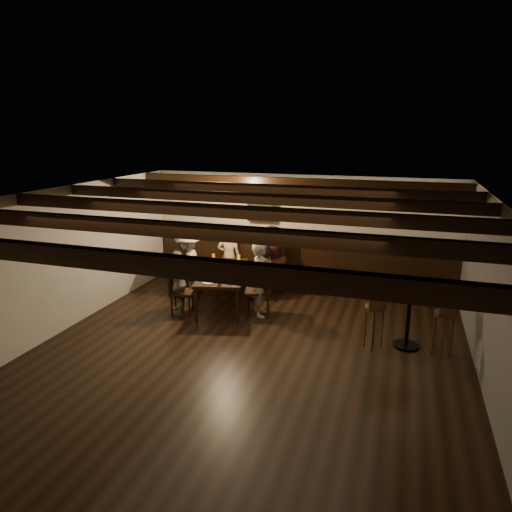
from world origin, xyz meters
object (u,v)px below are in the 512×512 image
(chair_right_near, at_px, (261,285))
(person_left_near, at_px, (188,264))
(chair_left_near, at_px, (191,284))
(dining_table, at_px, (223,274))
(chair_left_far, at_px, (181,300))
(bar_stool_right, at_px, (443,333))
(person_right_far, at_px, (261,279))
(high_top_table, at_px, (409,309))
(person_bench_left, at_px, (186,261))
(person_right_near, at_px, (263,270))
(chair_right_far, at_px, (259,299))
(person_left_far, at_px, (179,282))
(bar_stool_left, at_px, (374,326))
(person_bench_centre, at_px, (229,257))
(person_bench_right, at_px, (271,259))

(chair_right_near, height_order, person_left_near, person_left_near)
(chair_left_near, xyz_separation_m, person_left_near, (-0.03, -0.01, 0.42))
(dining_table, distance_m, chair_right_near, 0.93)
(chair_left_far, relative_size, bar_stool_right, 0.88)
(person_right_far, bearing_deg, high_top_table, -115.76)
(person_bench_left, distance_m, person_right_near, 1.71)
(chair_right_far, distance_m, person_left_far, 1.50)
(chair_right_near, bearing_deg, person_left_near, 90.00)
(person_right_far, height_order, bar_stool_left, person_right_far)
(person_right_far, relative_size, bar_stool_right, 1.40)
(person_bench_centre, distance_m, person_left_near, 0.96)
(person_right_near, height_order, person_right_far, person_right_far)
(person_right_far, bearing_deg, chair_left_far, 90.00)
(person_bench_centre, bearing_deg, chair_right_far, 115.67)
(chair_right_near, relative_size, person_right_near, 0.74)
(person_left_near, bearing_deg, person_bench_right, 105.26)
(person_bench_left, height_order, bar_stool_left, person_bench_left)
(bar_stool_right, bearing_deg, bar_stool_left, 169.90)
(person_left_near, height_order, bar_stool_left, person_left_near)
(chair_left_near, height_order, chair_right_far, chair_right_far)
(person_bench_right, xyz_separation_m, person_left_far, (-1.25, -1.73, -0.10))
(dining_table, height_order, bar_stool_right, bar_stool_right)
(chair_right_near, distance_m, person_bench_left, 1.71)
(dining_table, relative_size, high_top_table, 2.07)
(chair_right_near, height_order, bar_stool_left, bar_stool_left)
(person_left_near, xyz_separation_m, bar_stool_right, (4.73, -1.14, -0.32))
(person_left_far, height_order, person_right_far, person_right_far)
(person_left_near, bearing_deg, high_top_table, 62.15)
(person_right_far, xyz_separation_m, bar_stool_right, (3.05, -0.65, -0.32))
(bar_stool_left, bearing_deg, person_bench_left, 140.70)
(person_bench_centre, height_order, bar_stool_right, person_bench_centre)
(chair_right_far, xyz_separation_m, bar_stool_left, (2.08, -0.69, 0.06))
(dining_table, relative_size, chair_left_near, 2.33)
(chair_left_far, height_order, chair_right_near, chair_right_near)
(person_right_near, bearing_deg, person_bench_right, -18.43)
(bar_stool_right, bearing_deg, person_right_near, 142.17)
(chair_right_far, distance_m, person_bench_left, 2.13)
(person_bench_right, bearing_deg, chair_right_far, 82.44)
(chair_right_near, bearing_deg, person_bench_centre, 50.13)
(chair_right_near, bearing_deg, bar_stool_right, -129.32)
(person_bench_right, height_order, person_right_near, person_bench_right)
(person_bench_left, bearing_deg, person_right_far, 140.71)
(dining_table, xyz_separation_m, person_left_near, (-0.84, 0.24, 0.05))
(chair_right_near, height_order, person_bench_centre, person_bench_centre)
(person_left_near, distance_m, high_top_table, 4.34)
(chair_right_far, xyz_separation_m, high_top_table, (2.58, -0.49, 0.33))
(chair_right_near, relative_size, bar_stool_right, 0.89)
(chair_right_near, distance_m, high_top_table, 3.14)
(person_bench_right, distance_m, high_top_table, 3.31)
(person_bench_right, bearing_deg, high_top_table, 131.45)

